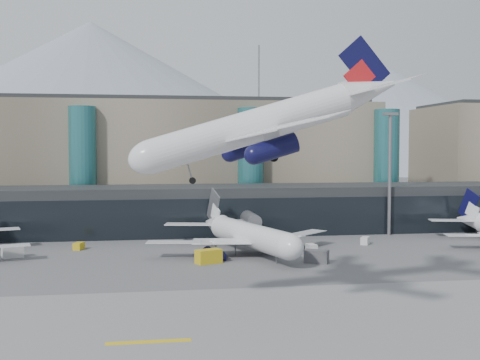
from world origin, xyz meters
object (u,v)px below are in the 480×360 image
Objects in this scene: veh_b at (79,246)px; veh_g at (311,248)px; lightmast_mid at (390,166)px; veh_d at (365,241)px; veh_a at (13,252)px; veh_h at (209,256)px; hero_jet at (277,114)px; veh_c at (317,256)px; jet_parked_mid at (242,227)px.

veh_b is 41.51m from veh_g.
lightmast_mid is 11.50× the size of veh_b.
lightmast_mid is at bearing 122.81° from veh_g.
lightmast_mid is 10.41× the size of veh_d.
veh_h is (31.73, -10.01, 0.17)m from veh_a.
veh_c is (12.60, 27.99, -20.82)m from hero_jet.
veh_a is 1.48× the size of veh_b.
veh_g reaches higher than veh_b.
veh_c is at bearing -130.57° from lightmast_mid.
veh_c is at bearing -36.99° from veh_a.
veh_d is at bearing 112.18° from veh_g.
veh_a is at bearing 125.30° from veh_d.
jet_parked_mid is at bearing 158.40° from veh_c.
lightmast_mid is 66.73m from hero_jet.
veh_c reaches higher than veh_b.
veh_a reaches higher than veh_g.
lightmast_mid is 19.95m from veh_d.
veh_h is (-16.95, 2.31, 0.07)m from veh_c.
veh_g is at bearing -117.43° from jet_parked_mid.
hero_jet reaches higher than veh_c.
hero_jet is 56.11m from veh_d.
jet_parked_mid is 16.51× the size of veh_b.
jet_parked_mid is 29.57m from veh_b.
veh_c is at bearing -17.46° from veh_g.
veh_b is at bearing 119.79° from veh_h.
veh_b is 42.93m from veh_c.
lightmast_mid is at bearing 8.63° from veh_h.
hero_jet is at bearing 159.61° from jet_parked_mid.
lightmast_mid is 38.68m from veh_c.
veh_d is (62.91, 4.20, -0.23)m from veh_a.
veh_d is 14.09m from veh_g.
hero_jet is 36.99m from veh_h.
hero_jet is 12.97× the size of veh_d.
veh_a is at bearing -168.09° from lightmast_mid.
jet_parked_mid is (-33.71, -15.58, -9.96)m from lightmast_mid.
jet_parked_mid is 12.32m from veh_h.
jet_parked_mid is at bearing -23.28° from veh_a.
veh_c is at bearing -156.69° from jet_parked_mid.
veh_a is 33.27m from veh_h.
hero_jet is 13.15× the size of veh_g.
lightmast_mid is at bearing -10.88° from veh_a.
veh_b is at bearing 9.47° from veh_a.
veh_g is 20.24m from veh_h.
veh_h is at bearing 94.55° from hero_jet.
jet_parked_mid is at bearing -155.20° from lightmast_mid.
veh_b is 52.94m from veh_d.
jet_parked_mid is 11.13× the size of veh_a.
veh_b is at bearing 119.19° from veh_d.
veh_b is at bearing 60.07° from jet_parked_mid.
veh_c is at bearing 62.15° from hero_jet.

